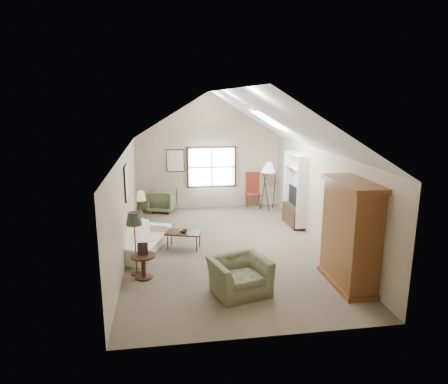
{
  "coord_description": "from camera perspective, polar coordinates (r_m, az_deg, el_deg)",
  "views": [
    {
      "loc": [
        -1.5,
        -9.63,
        3.81
      ],
      "look_at": [
        0.0,
        0.4,
        1.4
      ],
      "focal_mm": 32.0,
      "sensor_mm": 36.0,
      "label": 1
    }
  ],
  "objects": [
    {
      "name": "dark_lamp",
      "position": [
        8.93,
        -12.56,
        -7.16
      ],
      "size": [
        0.45,
        0.45,
        1.45
      ],
      "primitive_type": null,
      "rotation": [
        0.0,
        0.0,
        -0.37
      ],
      "color": "#24291D",
      "rests_on": "ground"
    },
    {
      "name": "side_chair",
      "position": [
        14.04,
        4.2,
        0.2
      ],
      "size": [
        0.52,
        0.52,
        1.24
      ],
      "primitive_type": "cube",
      "rotation": [
        0.0,
        0.0,
        -0.09
      ],
      "color": "maroon",
      "rests_on": "ground"
    },
    {
      "name": "media_console",
      "position": [
        12.37,
        9.86,
        -3.32
      ],
      "size": [
        0.34,
        1.18,
        0.6
      ],
      "primitive_type": "cube",
      "color": "#382316",
      "rests_on": "ground"
    },
    {
      "name": "tv_panel",
      "position": [
        12.21,
        9.98,
        -0.53
      ],
      "size": [
        0.05,
        0.9,
        0.55
      ],
      "primitive_type": "cube",
      "color": "black",
      "rests_on": "media_console"
    },
    {
      "name": "window",
      "position": [
        13.89,
        -1.77,
        3.58
      ],
      "size": [
        1.72,
        0.08,
        1.42
      ],
      "primitive_type": "cube",
      "color": "black",
      "rests_on": "room_shell"
    },
    {
      "name": "armoire",
      "position": [
        8.56,
        17.58,
        -5.76
      ],
      "size": [
        0.6,
        1.5,
        2.2
      ],
      "primitive_type": "cube",
      "color": "brown",
      "rests_on": "ground"
    },
    {
      "name": "armchair_near",
      "position": [
        8.11,
        2.25,
        -11.87
      ],
      "size": [
        1.31,
        1.22,
        0.71
      ],
      "primitive_type": "imported",
      "rotation": [
        0.0,
        0.0,
        0.28
      ],
      "color": "#5F6547",
      "rests_on": "ground"
    },
    {
      "name": "armchair_far",
      "position": [
        13.76,
        -8.74,
        -1.18
      ],
      "size": [
        1.06,
        1.08,
        0.78
      ],
      "primitive_type": "imported",
      "rotation": [
        0.0,
        0.0,
        2.82
      ],
      "color": "#5D6547",
      "rests_on": "ground"
    },
    {
      "name": "wall_art",
      "position": [
        11.76,
        -10.24,
        2.96
      ],
      "size": [
        1.97,
        3.71,
        0.88
      ],
      "color": "black",
      "rests_on": "room_shell"
    },
    {
      "name": "coffee_table",
      "position": [
        10.38,
        -5.77,
        -6.89
      ],
      "size": [
        1.0,
        0.74,
        0.46
      ],
      "primitive_type": "cube",
      "rotation": [
        0.0,
        0.0,
        -0.31
      ],
      "color": "#3A2817",
      "rests_on": "ground"
    },
    {
      "name": "skylight",
      "position": [
        10.91,
        6.47,
        10.18
      ],
      "size": [
        0.8,
        1.2,
        0.52
      ],
      "primitive_type": null,
      "color": "white",
      "rests_on": "room_shell"
    },
    {
      "name": "sofa",
      "position": [
        10.39,
        -11.59,
        -6.65
      ],
      "size": [
        1.51,
        2.24,
        0.61
      ],
      "primitive_type": "imported",
      "rotation": [
        0.0,
        0.0,
        1.21
      ],
      "color": "#EDE5CD",
      "rests_on": "ground"
    },
    {
      "name": "room_shell",
      "position": [
        9.77,
        0.35,
        9.83
      ],
      "size": [
        5.01,
        8.01,
        4.0
      ],
      "color": "#675B4A",
      "rests_on": "ground"
    },
    {
      "name": "tripod_lamp",
      "position": [
        13.78,
        6.32,
        0.88
      ],
      "size": [
        0.59,
        0.59,
        1.69
      ],
      "primitive_type": null,
      "rotation": [
        0.0,
        0.0,
        -0.23
      ],
      "color": "white",
      "rests_on": "ground"
    },
    {
      "name": "bowl",
      "position": [
        10.3,
        -5.8,
        -5.56
      ],
      "size": [
        0.27,
        0.27,
        0.05
      ],
      "primitive_type": "imported",
      "rotation": [
        0.0,
        0.0,
        -0.31
      ],
      "color": "#361F16",
      "rests_on": "coffee_table"
    },
    {
      "name": "tan_lamp",
      "position": [
        11.42,
        -11.7,
        -2.96
      ],
      "size": [
        0.34,
        0.34,
        1.31
      ],
      "primitive_type": null,
      "rotation": [
        0.0,
        0.0,
        -0.37
      ],
      "color": "tan",
      "rests_on": "ground"
    },
    {
      "name": "side_table",
      "position": [
        8.91,
        -11.42,
        -10.39
      ],
      "size": [
        0.67,
        0.67,
        0.52
      ],
      "primitive_type": "cylinder",
      "rotation": [
        0.0,
        0.0,
        -0.37
      ],
      "color": "#3D2119",
      "rests_on": "ground"
    },
    {
      "name": "tv_alcove",
      "position": [
        12.17,
        10.11,
        0.53
      ],
      "size": [
        0.32,
        1.3,
        2.1
      ],
      "primitive_type": "cube",
      "color": "white",
      "rests_on": "ground"
    }
  ]
}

